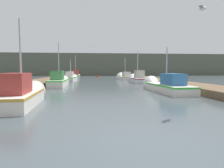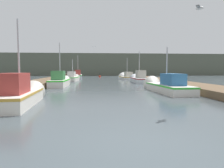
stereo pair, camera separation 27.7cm
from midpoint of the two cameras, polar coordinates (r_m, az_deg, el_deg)
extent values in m
plane|color=#424C51|center=(4.35, 10.44, -17.15)|extent=(200.00, 200.00, 0.00)
cube|color=brown|center=(20.76, -20.41, 0.11)|extent=(2.92, 40.00, 0.43)
cube|color=brown|center=(21.44, 16.93, 0.31)|extent=(2.92, 40.00, 0.43)
cube|color=#565B4C|center=(60.34, -3.49, 5.41)|extent=(120.00, 16.00, 5.87)
cube|color=silver|center=(9.59, -24.53, -3.89)|extent=(1.67, 4.20, 0.60)
cube|color=gold|center=(9.56, -24.58, -2.47)|extent=(1.70, 4.24, 0.10)
cone|color=silver|center=(12.00, -21.30, -2.26)|extent=(1.36, 0.99, 1.29)
cube|color=#99332D|center=(9.03, -25.55, 0.18)|extent=(1.04, 1.77, 0.84)
cylinder|color=#B2B2B7|center=(9.82, -24.38, 7.43)|extent=(0.08, 0.08, 3.21)
cube|color=silver|center=(14.36, 16.39, -1.21)|extent=(1.86, 5.15, 0.57)
cube|color=green|center=(14.35, 16.41, -0.32)|extent=(1.89, 5.18, 0.10)
cone|color=silver|center=(17.18, 12.29, -0.28)|extent=(1.57, 1.09, 1.52)
cube|color=#2D6699|center=(13.74, 17.52, 1.29)|extent=(1.09, 2.02, 0.75)
cylinder|color=#B2B2B7|center=(14.66, 15.91, 5.07)|extent=(0.08, 0.08, 2.59)
cube|color=silver|center=(19.27, -14.36, 0.28)|extent=(1.37, 4.46, 0.65)
cube|color=#1AC617|center=(19.26, -14.37, 1.06)|extent=(1.40, 4.49, 0.10)
cone|color=silver|center=(21.95, -13.20, 0.75)|extent=(1.28, 0.98, 1.27)
cube|color=#387A42|center=(18.69, -14.67, 2.40)|extent=(1.06, 1.43, 0.82)
cylinder|color=#B2B2B7|center=(19.58, -14.30, 6.34)|extent=(0.08, 0.08, 3.46)
cube|color=silver|center=(24.61, 8.21, 1.09)|extent=(1.70, 5.10, 0.58)
cube|color=maroon|center=(24.60, 8.22, 1.63)|extent=(1.73, 5.14, 0.10)
cone|color=silver|center=(27.67, 7.02, 1.43)|extent=(1.48, 1.20, 1.44)
cube|color=#B2AD9E|center=(23.97, 8.51, 2.81)|extent=(1.05, 1.61, 0.93)
cylinder|color=#B2B2B7|center=(24.96, 8.10, 5.52)|extent=(0.08, 0.08, 3.24)
cube|color=silver|center=(28.12, -11.00, 1.44)|extent=(1.64, 3.84, 0.59)
cube|color=green|center=(28.11, -11.01, 1.92)|extent=(1.68, 3.88, 0.10)
cone|color=silver|center=(30.31, -10.19, 1.64)|extent=(1.33, 0.81, 1.28)
cube|color=silver|center=(27.64, -11.21, 2.77)|extent=(1.01, 1.18, 0.74)
cylinder|color=#B2B2B7|center=(28.37, -10.93, 4.49)|extent=(0.08, 0.08, 2.41)
cube|color=silver|center=(31.94, 4.70, 1.72)|extent=(2.20, 4.15, 0.49)
cube|color=#B88522|center=(31.93, 4.70, 2.05)|extent=(2.23, 4.18, 0.10)
cone|color=silver|center=(34.33, 3.62, 1.89)|extent=(1.80, 1.13, 1.71)
cube|color=#B2AD9E|center=(31.44, 4.94, 2.81)|extent=(1.22, 1.46, 0.74)
cylinder|color=#B2B2B7|center=(32.20, 4.58, 4.78)|extent=(0.08, 0.08, 2.93)
cube|color=silver|center=(36.61, -9.48, 2.11)|extent=(1.84, 5.24, 0.65)
cube|color=#1DCA19|center=(36.60, -9.48, 2.53)|extent=(1.87, 5.27, 0.10)
cone|color=silver|center=(39.69, -9.44, 2.26)|extent=(1.44, 1.14, 1.36)
cube|color=#99332D|center=(35.95, -9.50, 3.32)|extent=(1.13, 2.12, 0.91)
cylinder|color=#B2B2B7|center=(36.98, -9.51, 5.35)|extent=(0.08, 0.08, 3.51)
cylinder|color=#473523|center=(29.52, -12.74, 1.91)|extent=(0.25, 0.25, 0.98)
cylinder|color=silver|center=(29.51, -12.76, 2.90)|extent=(0.29, 0.29, 0.04)
cylinder|color=#473523|center=(15.91, 18.90, 0.20)|extent=(0.27, 0.27, 1.10)
cylinder|color=silver|center=(15.89, 18.95, 2.24)|extent=(0.31, 0.31, 0.04)
sphere|color=red|center=(42.41, -3.34, 2.16)|extent=(0.47, 0.47, 0.47)
cylinder|color=black|center=(42.40, -3.34, 2.82)|extent=(0.06, 0.06, 0.50)
ellipsoid|color=white|center=(28.43, -4.93, 10.55)|extent=(0.20, 0.30, 0.12)
cube|color=gray|center=(28.40, -4.65, 10.60)|extent=(0.29, 0.18, 0.07)
cube|color=gray|center=(28.47, -5.20, 10.58)|extent=(0.29, 0.18, 0.07)
ellipsoid|color=white|center=(8.51, 24.66, 19.11)|extent=(0.30, 0.30, 0.12)
cube|color=gray|center=(8.39, 24.39, 19.48)|extent=(0.28, 0.28, 0.07)
cube|color=gray|center=(8.64, 24.93, 18.99)|extent=(0.28, 0.28, 0.07)
camera|label=1|loc=(0.14, -89.46, 0.04)|focal=32.00mm
camera|label=2|loc=(0.14, 90.54, -0.04)|focal=32.00mm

